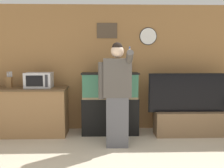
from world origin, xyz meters
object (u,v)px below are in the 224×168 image
(aquarium_on_stand, at_px, (110,103))
(tv_on_stand, at_px, (189,117))
(counter_island, at_px, (25,111))
(knife_block, at_px, (9,82))
(microwave, at_px, (39,80))
(person_standing, at_px, (117,93))

(aquarium_on_stand, relative_size, tv_on_stand, 0.76)
(counter_island, bearing_deg, knife_block, 169.45)
(microwave, bearing_deg, person_standing, -24.70)
(microwave, distance_m, tv_on_stand, 3.03)
(knife_block, relative_size, person_standing, 0.17)
(counter_island, distance_m, microwave, 0.68)
(microwave, height_order, knife_block, knife_block)
(microwave, height_order, tv_on_stand, microwave)
(aquarium_on_stand, height_order, tv_on_stand, aquarium_on_stand)
(counter_island, xyz_separation_m, microwave, (0.28, 0.02, 0.62))
(microwave, bearing_deg, aquarium_on_stand, 1.25)
(microwave, height_order, person_standing, person_standing)
(microwave, xyz_separation_m, tv_on_stand, (2.94, -0.11, -0.73))
(tv_on_stand, relative_size, person_standing, 0.91)
(aquarium_on_stand, xyz_separation_m, tv_on_stand, (1.56, -0.14, -0.25))
(microwave, xyz_separation_m, knife_block, (-0.58, 0.04, -0.03))
(aquarium_on_stand, bearing_deg, person_standing, -82.38)
(knife_block, height_order, tv_on_stand, knife_block)
(knife_block, distance_m, person_standing, 2.19)
(counter_island, bearing_deg, microwave, 3.13)
(microwave, distance_m, person_standing, 1.64)
(counter_island, distance_m, aquarium_on_stand, 1.67)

